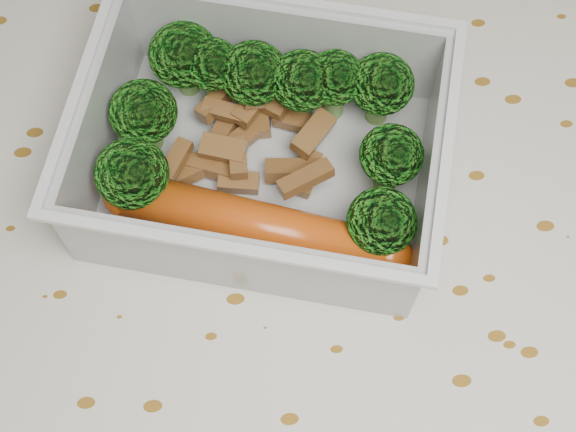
{
  "coord_description": "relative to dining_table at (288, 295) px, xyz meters",
  "views": [
    {
      "loc": [
        -0.01,
        -0.16,
        1.15
      ],
      "look_at": [
        0.0,
        0.0,
        0.78
      ],
      "focal_mm": 50.0,
      "sensor_mm": 36.0,
      "label": 1
    }
  ],
  "objects": [
    {
      "name": "lunch_container",
      "position": [
        -0.01,
        0.04,
        0.11
      ],
      "size": [
        0.22,
        0.19,
        0.07
      ],
      "color": "silver",
      "rests_on": "tablecloth"
    },
    {
      "name": "dining_table",
      "position": [
        0.0,
        0.0,
        0.0
      ],
      "size": [
        1.4,
        0.9,
        0.75
      ],
      "color": "brown",
      "rests_on": "ground"
    },
    {
      "name": "sausage",
      "position": [
        -0.02,
        0.0,
        0.11
      ],
      "size": [
        0.16,
        0.07,
        0.03
      ],
      "color": "#B9440E",
      "rests_on": "lunch_container"
    },
    {
      "name": "meat_pile",
      "position": [
        -0.02,
        0.06,
        0.11
      ],
      "size": [
        0.1,
        0.08,
        0.03
      ],
      "color": "brown",
      "rests_on": "lunch_container"
    },
    {
      "name": "tablecloth",
      "position": [
        0.0,
        0.0,
        0.05
      ],
      "size": [
        1.46,
        0.96,
        0.19
      ],
      "color": "beige",
      "rests_on": "dining_table"
    },
    {
      "name": "broccoli_florets",
      "position": [
        -0.01,
        0.06,
        0.12
      ],
      "size": [
        0.17,
        0.14,
        0.05
      ],
      "color": "#608C3F",
      "rests_on": "lunch_container"
    }
  ]
}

